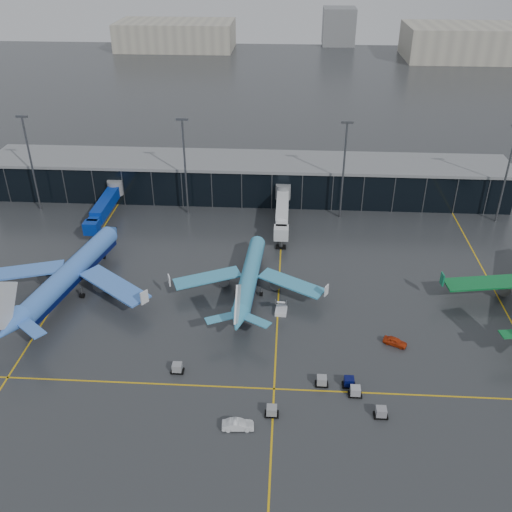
# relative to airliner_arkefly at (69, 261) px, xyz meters

# --- Properties ---
(ground) EXTENTS (600.00, 600.00, 0.00)m
(ground) POSITION_rel_airliner_arkefly_xyz_m (32.72, -11.97, -6.95)
(ground) COLOR #282B2D
(ground) RESTS_ON ground
(terminal_pier) EXTENTS (142.00, 17.00, 10.70)m
(terminal_pier) POSITION_rel_airliner_arkefly_xyz_m (32.72, 50.03, -1.53)
(terminal_pier) COLOR black
(terminal_pier) RESTS_ON ground
(jet_bridges) EXTENTS (94.00, 27.50, 7.20)m
(jet_bridges) POSITION_rel_airliner_arkefly_xyz_m (-2.28, 31.02, -2.40)
(jet_bridges) COLOR #595B60
(jet_bridges) RESTS_ON ground
(flood_masts) EXTENTS (203.00, 0.50, 25.50)m
(flood_masts) POSITION_rel_airliner_arkefly_xyz_m (37.72, 38.03, 6.86)
(flood_masts) COLOR #595B60
(flood_masts) RESTS_ON ground
(distant_hangars) EXTENTS (260.00, 71.00, 22.00)m
(distant_hangars) POSITION_rel_airliner_arkefly_xyz_m (82.67, 258.11, 1.84)
(distant_hangars) COLOR #B2AD99
(distant_hangars) RESTS_ON ground
(taxi_lines) EXTENTS (220.00, 120.00, 0.02)m
(taxi_lines) POSITION_rel_airliner_arkefly_xyz_m (42.72, -1.36, -6.94)
(taxi_lines) COLOR gold
(taxi_lines) RESTS_ON ground
(airliner_arkefly) EXTENTS (47.73, 52.08, 13.91)m
(airliner_arkefly) POSITION_rel_airliner_arkefly_xyz_m (0.00, 0.00, 0.00)
(airliner_arkefly) COLOR #447CE0
(airliner_arkefly) RESTS_ON ground
(airliner_klm_near) EXTENTS (35.00, 39.31, 11.53)m
(airliner_klm_near) POSITION_rel_airliner_arkefly_xyz_m (36.68, 2.18, -1.19)
(airliner_klm_near) COLOR #3A98C0
(airliner_klm_near) RESTS_ON ground
(baggage_carts) EXTENTS (35.54, 10.45, 1.70)m
(baggage_carts) POSITION_rel_airliner_arkefly_xyz_m (48.25, -27.88, -6.20)
(baggage_carts) COLOR black
(baggage_carts) RESTS_ON ground
(mobile_airstair) EXTENTS (2.43, 3.35, 3.45)m
(mobile_airstair) POSITION_rel_airliner_arkefly_xyz_m (43.39, -5.40, -6.19)
(mobile_airstair) COLOR white
(mobile_airstair) RESTS_ON ground
(service_van_red) EXTENTS (4.62, 3.46, 1.47)m
(service_van_red) POSITION_rel_airliner_arkefly_xyz_m (64.24, -14.21, -6.22)
(service_van_red) COLOR #B8310E
(service_van_red) RESTS_ON ground
(service_van_white) EXTENTS (4.95, 2.05, 1.59)m
(service_van_white) POSITION_rel_airliner_arkefly_xyz_m (37.53, -35.84, -6.16)
(service_van_white) COLOR silver
(service_van_white) RESTS_ON ground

